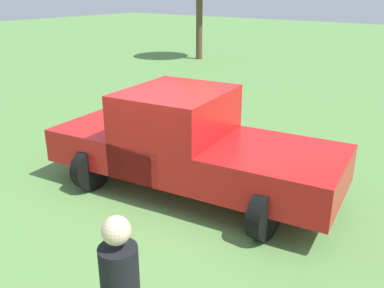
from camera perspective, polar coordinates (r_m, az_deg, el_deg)
The scene contains 2 objects.
ground_plane at distance 7.01m, azimuth -4.50°, elevation -8.57°, with size 80.00×80.00×0.00m, color #5B8C47.
pickup_truck at distance 7.18m, azimuth -0.92°, elevation 0.46°, with size 2.77×5.29×1.81m.
Camera 1 is at (4.53, 4.11, 3.43)m, focal length 38.87 mm.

